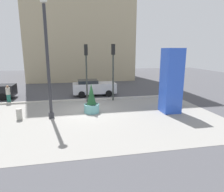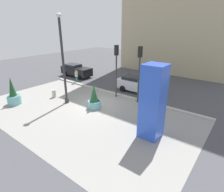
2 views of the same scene
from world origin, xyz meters
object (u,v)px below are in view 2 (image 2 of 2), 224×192
object	(u,v)px
traffic_light_corner	(139,66)
concrete_bollard	(54,94)
lamp_post	(63,63)
potted_plant_by_pillar	(94,99)
traffic_light_far_side	(116,63)
car_intersection	(76,70)
art_pillar_blue	(153,103)
potted_plant_near_right	(13,95)
car_curb_east	(137,84)
pedestrian_on_sidewalk	(76,76)

from	to	relation	value
traffic_light_corner	concrete_bollard	bearing A→B (deg)	-151.31
lamp_post	concrete_bollard	xyz separation A→B (m)	(-2.04, 0.11, -3.28)
potted_plant_by_pillar	traffic_light_far_side	distance (m)	4.06
traffic_light_corner	car_intersection	distance (m)	11.87
art_pillar_blue	potted_plant_near_right	xyz separation A→B (m)	(-11.88, -2.78, -1.44)
lamp_post	car_intersection	distance (m)	9.62
art_pillar_blue	traffic_light_far_side	xyz separation A→B (m)	(-5.72, 4.14, 1.02)
potted_plant_by_pillar	potted_plant_near_right	world-z (taller)	potted_plant_near_right
potted_plant_by_pillar	car_curb_east	size ratio (longest dim) A/B	0.50
potted_plant_near_right	traffic_light_far_side	world-z (taller)	traffic_light_far_side
art_pillar_blue	traffic_light_far_side	world-z (taller)	traffic_light_far_side
lamp_post	pedestrian_on_sidewalk	world-z (taller)	lamp_post
traffic_light_corner	traffic_light_far_side	xyz separation A→B (m)	(-2.35, -0.11, -0.01)
art_pillar_blue	potted_plant_by_pillar	xyz separation A→B (m)	(-5.66, 0.95, -1.49)
art_pillar_blue	pedestrian_on_sidewalk	world-z (taller)	art_pillar_blue
potted_plant_by_pillar	traffic_light_far_side	world-z (taller)	traffic_light_far_side
pedestrian_on_sidewalk	car_curb_east	bearing A→B (deg)	12.63
traffic_light_far_side	concrete_bollard	bearing A→B (deg)	-141.53
potted_plant_near_right	concrete_bollard	world-z (taller)	potted_plant_near_right
car_intersection	traffic_light_corner	bearing A→B (deg)	-13.92
traffic_light_far_side	car_curb_east	distance (m)	3.69
car_curb_east	car_intersection	xyz separation A→B (m)	(-9.78, 0.33, 0.02)
lamp_post	art_pillar_blue	xyz separation A→B (m)	(8.43, -0.26, -1.35)
potted_plant_near_right	pedestrian_on_sidewalk	bearing A→B (deg)	93.49
potted_plant_by_pillar	traffic_light_far_side	size ratio (longest dim) A/B	0.44
potted_plant_near_right	traffic_light_far_side	bearing A→B (deg)	48.34
potted_plant_near_right	pedestrian_on_sidewalk	world-z (taller)	potted_plant_near_right
car_curb_east	car_intersection	distance (m)	9.78
potted_plant_by_pillar	car_intersection	size ratio (longest dim) A/B	0.48
art_pillar_blue	pedestrian_on_sidewalk	bearing A→B (deg)	157.85
art_pillar_blue	car_intersection	bearing A→B (deg)	154.31
concrete_bollard	car_intersection	xyz separation A→B (m)	(-4.17, 6.67, 0.47)
potted_plant_by_pillar	traffic_light_far_side	xyz separation A→B (m)	(-0.07, 3.19, 2.51)
art_pillar_blue	pedestrian_on_sidewalk	size ratio (longest dim) A/B	2.94
art_pillar_blue	car_curb_east	xyz separation A→B (m)	(-4.86, 6.71, -1.48)
lamp_post	potted_plant_near_right	world-z (taller)	lamp_post
car_intersection	art_pillar_blue	bearing A→B (deg)	-25.69
concrete_bollard	car_curb_east	bearing A→B (deg)	48.53
car_curb_east	art_pillar_blue	bearing A→B (deg)	-54.10
concrete_bollard	art_pillar_blue	bearing A→B (deg)	-2.01
car_intersection	potted_plant_by_pillar	bearing A→B (deg)	-34.18
potted_plant_near_right	traffic_light_corner	distance (m)	11.31
car_curb_east	lamp_post	bearing A→B (deg)	-118.95
car_curb_east	traffic_light_corner	bearing A→B (deg)	-58.90
potted_plant_by_pillar	potted_plant_near_right	distance (m)	7.26
potted_plant_by_pillar	car_intersection	bearing A→B (deg)	145.82
potted_plant_by_pillar	traffic_light_far_side	bearing A→B (deg)	91.18
lamp_post	potted_plant_by_pillar	bearing A→B (deg)	13.93
potted_plant_near_right	car_intersection	xyz separation A→B (m)	(-2.76, 9.83, -0.03)
lamp_post	car_intersection	world-z (taller)	lamp_post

